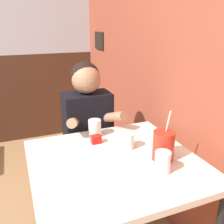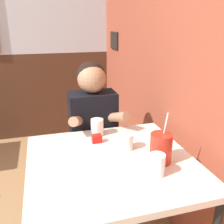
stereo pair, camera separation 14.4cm
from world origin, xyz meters
TOP-DOWN VIEW (x-y plane):
  - brick_wall_right at (1.52, 1.28)m, footprint 0.08×4.56m
  - main_table at (0.95, 0.41)m, footprint 0.89×0.85m
  - person_seated at (0.96, 0.97)m, footprint 0.42×0.41m
  - cocktail_pitcher at (1.20, 0.33)m, footprint 0.12×0.12m
  - glass_near_pitcher at (1.13, 0.23)m, footprint 0.08×0.08m
  - glass_center at (1.07, 0.52)m, footprint 0.08×0.08m
  - glass_far_side at (0.95, 0.75)m, footprint 0.08×0.08m
  - condiment_ketchup at (0.92, 0.65)m, footprint 0.06×0.04m
  - condiment_mustard at (1.30, 0.53)m, footprint 0.06×0.04m

SIDE VIEW (x-z plane):
  - person_seated at x=0.96m, z-range 0.03..1.25m
  - main_table at x=0.95m, z-range 0.31..1.07m
  - condiment_ketchup at x=0.92m, z-range 0.77..0.82m
  - condiment_mustard at x=1.30m, z-range 0.77..0.82m
  - glass_center at x=1.07m, z-range 0.77..0.86m
  - glass_far_side at x=0.95m, z-range 0.77..0.87m
  - glass_near_pitcher at x=1.13m, z-range 0.77..0.88m
  - cocktail_pitcher at x=1.20m, z-range 0.71..0.99m
  - brick_wall_right at x=1.52m, z-range 0.00..2.70m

